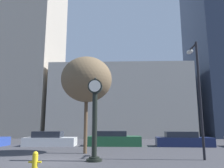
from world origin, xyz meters
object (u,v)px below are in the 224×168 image
at_px(car_white, 50,140).
at_px(car_navy, 183,140).
at_px(bare_tree, 87,80).
at_px(car_green, 114,139).
at_px(street_clock, 95,116).
at_px(fire_hydrant_far, 35,161).
at_px(street_lamp_right, 197,81).

relative_size(car_white, car_navy, 0.94).
distance_m(car_navy, bare_tree, 10.23).
bearing_deg(bare_tree, car_green, 71.40).
bearing_deg(car_white, car_navy, -1.94).
xyz_separation_m(street_clock, car_white, (-4.92, 8.11, -1.79)).
bearing_deg(car_green, bare_tree, -108.05).
height_order(fire_hydrant_far, street_lamp_right, street_lamp_right).
height_order(car_navy, bare_tree, bare_tree).
bearing_deg(bare_tree, car_white, 128.29).
bearing_deg(car_navy, car_white, -177.09).
height_order(car_green, fire_hydrant_far, car_green).
bearing_deg(street_clock, fire_hydrant_far, -131.63).
xyz_separation_m(car_green, fire_hydrant_far, (-2.98, -10.79, -0.17)).
bearing_deg(fire_hydrant_far, street_clock, 48.37).
bearing_deg(car_green, street_clock, -95.06).
distance_m(fire_hydrant_far, bare_tree, 7.24).
xyz_separation_m(car_white, street_lamp_right, (10.76, -7.16, 3.84)).
xyz_separation_m(fire_hydrant_far, bare_tree, (1.20, 5.51, 4.54)).
height_order(street_clock, fire_hydrant_far, street_clock).
height_order(car_green, street_lamp_right, street_lamp_right).
distance_m(street_clock, fire_hydrant_far, 3.78).
xyz_separation_m(car_white, bare_tree, (3.97, -5.03, 4.39)).
distance_m(fire_hydrant_far, street_lamp_right, 9.55).
bearing_deg(street_clock, street_lamp_right, 9.31).
xyz_separation_m(car_green, street_lamp_right, (5.01, -7.40, 3.82)).
xyz_separation_m(street_clock, fire_hydrant_far, (-2.16, -2.43, -1.93)).
bearing_deg(street_lamp_right, car_green, 124.10).
distance_m(car_white, car_green, 5.75).
bearing_deg(car_navy, bare_tree, -144.26).
distance_m(car_navy, fire_hydrant_far, 13.81).
height_order(street_clock, car_navy, street_clock).
distance_m(car_green, car_navy, 6.02).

